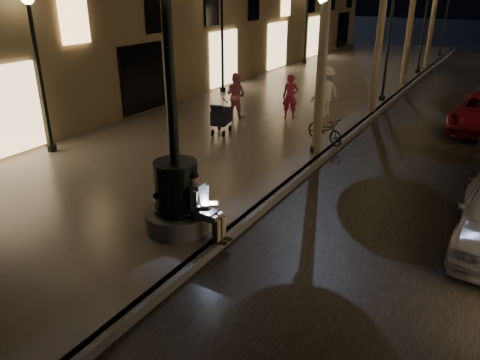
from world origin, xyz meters
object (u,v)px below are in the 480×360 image
Objects in this scene: bicycle at (325,130)px; pedestrian_white at (325,92)px; lamp_left_a at (36,51)px; pedestrian_pink at (236,95)px; lamp_curb_c at (425,18)px; seated_man_laptop at (201,203)px; pedestrian_red at (290,97)px; stroller at (221,117)px; lamp_curb_b at (390,29)px; fountain_lamppost at (176,184)px; lamp_left_b at (222,25)px; lamp_curb_d at (447,11)px; lamp_curb_a at (321,51)px; lamp_left_c at (307,14)px.

pedestrian_white is at bearing 48.45° from bicycle.
lamp_left_a reaches higher than pedestrian_pink.
pedestrian_white reaches higher than pedestrian_pink.
pedestrian_white is (-1.29, -11.80, -2.08)m from lamp_curb_c.
pedestrian_red reaches higher than seated_man_laptop.
pedestrian_red reaches higher than stroller.
fountain_lamppost is at bearing -92.86° from lamp_curb_b.
fountain_lamppost is 7.00m from lamp_left_a.
lamp_left_b is (-6.40, 12.00, 2.02)m from fountain_lamppost.
fountain_lamppost is 1.08× the size of lamp_left_b.
fountain_lamppost is 30.08m from lamp_curb_d.
stroller is 2.33m from pedestrian_pink.
lamp_left_b reaches higher than pedestrian_pink.
fountain_lamppost is at bearing -77.96° from stroller.
lamp_curb_a reaches higher than pedestrian_white.
seated_man_laptop is 22.12m from lamp_curb_c.
pedestrian_white is at bearing -93.74° from lamp_curb_d.
lamp_left_a is 20.00m from lamp_left_c.
lamp_left_a is at bearing -150.60° from lamp_curb_a.
stroller is at bearing -58.38° from lamp_left_b.
lamp_left_a is (-7.01, 2.00, 2.31)m from seated_man_laptop.
lamp_curb_d reaches higher than stroller.
lamp_left_a is at bearing 153.49° from bicycle.
lamp_curb_c and lamp_left_c have the same top height.
pedestrian_pink is (-4.23, 2.38, -2.19)m from lamp_curb_a.
lamp_curb_a reaches higher than pedestrian_pink.
lamp_left_c is 16.67m from bicycle.
lamp_curb_a is 17.50m from lamp_left_c.
fountain_lamppost is 23.00m from lamp_left_c.
lamp_curb_a and lamp_left_b have the same top height.
pedestrian_red is (-2.32, 3.24, -2.21)m from lamp_curb_a.
lamp_curb_c is 2.91× the size of pedestrian_red.
pedestrian_white is (2.94, 1.83, 0.10)m from pedestrian_pink.
lamp_curb_d is 3.07× the size of bicycle.
lamp_curb_c is 7.10m from lamp_left_c.
pedestrian_red is 3.11m from bicycle.
lamp_curb_a is 4.87m from pedestrian_white.
pedestrian_white reaches higher than bicycle.
lamp_left_a is (-7.10, -12.00, 0.00)m from lamp_curb_b.
lamp_left_a is at bearing 164.08° from seated_man_laptop.
stroller is at bearing 49.29° from lamp_left_a.
lamp_curb_b reaches higher than bicycle.
fountain_lamppost is 6.37m from lamp_curb_a.
lamp_curb_b reaches higher than pedestrian_red.
pedestrian_pink is at bearing -51.63° from lamp_left_b.
lamp_left_c reaches higher than bicycle.
pedestrian_red is 0.87× the size of pedestrian_white.
fountain_lamppost is 1.08× the size of lamp_left_c.
pedestrian_red is (-2.24, 9.24, 0.10)m from seated_man_laptop.
pedestrian_red is at bearing 103.62° from seated_man_laptop.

